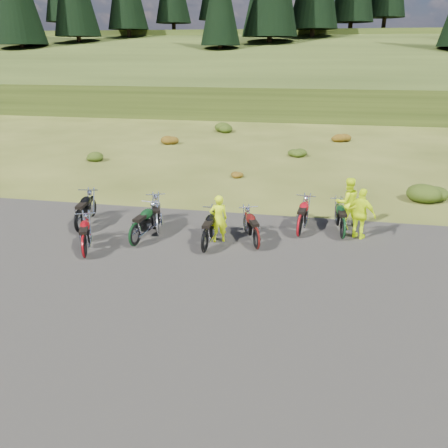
% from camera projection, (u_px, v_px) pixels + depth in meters
% --- Properties ---
extents(ground, '(300.00, 300.00, 0.00)m').
position_uv_depth(ground, '(202.00, 256.00, 13.66)').
color(ground, '#394115').
rests_on(ground, ground).
extents(gravel_pad, '(20.00, 12.00, 0.04)m').
position_uv_depth(gravel_pad, '(185.00, 288.00, 11.83)').
color(gravel_pad, black).
rests_on(gravel_pad, ground).
extents(hill_slope, '(300.00, 45.97, 9.37)m').
position_uv_depth(hill_slope, '(286.00, 97.00, 59.32)').
color(hill_slope, '#283612').
rests_on(hill_slope, ground).
extents(hill_plateau, '(300.00, 90.00, 9.17)m').
position_uv_depth(hill_plateau, '(298.00, 75.00, 114.11)').
color(hill_plateau, '#283612').
rests_on(hill_plateau, ground).
extents(shrub_1, '(1.03, 1.03, 0.61)m').
position_uv_depth(shrub_1, '(94.00, 155.00, 25.40)').
color(shrub_1, '#22360D').
rests_on(shrub_1, ground).
extents(shrub_2, '(1.30, 1.30, 0.77)m').
position_uv_depth(shrub_2, '(169.00, 139.00, 29.72)').
color(shrub_2, '#63340C').
rests_on(shrub_2, ground).
extents(shrub_3, '(1.56, 1.56, 0.92)m').
position_uv_depth(shrub_3, '(224.00, 126.00, 34.05)').
color(shrub_3, '#22360D').
rests_on(shrub_3, ground).
extents(shrub_4, '(0.77, 0.77, 0.45)m').
position_uv_depth(shrub_4, '(235.00, 173.00, 22.05)').
color(shrub_4, '#63340C').
rests_on(shrub_4, ground).
extents(shrub_5, '(1.03, 1.03, 0.61)m').
position_uv_depth(shrub_5, '(297.00, 151.00, 26.37)').
color(shrub_5, '#22360D').
rests_on(shrub_5, ground).
extents(shrub_6, '(1.30, 1.30, 0.77)m').
position_uv_depth(shrub_6, '(340.00, 136.00, 30.69)').
color(shrub_6, '#63340C').
rests_on(shrub_6, ground).
extents(shrub_7, '(1.56, 1.56, 0.92)m').
position_uv_depth(shrub_7, '(429.00, 190.00, 18.57)').
color(shrub_7, '#22360D').
rests_on(shrub_7, ground).
extents(motorcycle_0, '(1.10, 2.37, 1.19)m').
position_uv_depth(motorcycle_0, '(80.00, 233.00, 15.43)').
color(motorcycle_0, black).
rests_on(motorcycle_0, ground).
extents(motorcycle_1, '(1.40, 2.15, 1.07)m').
position_uv_depth(motorcycle_1, '(85.00, 258.00, 13.55)').
color(motorcycle_1, maroon).
rests_on(motorcycle_1, ground).
extents(motorcycle_2, '(1.03, 2.29, 1.16)m').
position_uv_depth(motorcycle_2, '(136.00, 246.00, 14.36)').
color(motorcycle_2, black).
rests_on(motorcycle_2, ground).
extents(motorcycle_3, '(1.38, 2.25, 1.12)m').
position_uv_depth(motorcycle_3, '(158.00, 235.00, 15.25)').
color(motorcycle_3, '#BCBDC2').
rests_on(motorcycle_3, ground).
extents(motorcycle_4, '(1.38, 2.15, 1.07)m').
position_uv_depth(motorcycle_4, '(256.00, 250.00, 14.12)').
color(motorcycle_4, '#490E0C').
rests_on(motorcycle_4, ground).
extents(motorcycle_5, '(0.74, 2.16, 1.13)m').
position_uv_depth(motorcycle_5, '(205.00, 253.00, 13.89)').
color(motorcycle_5, black).
rests_on(motorcycle_5, ground).
extents(motorcycle_6, '(1.02, 2.24, 1.13)m').
position_uv_depth(motorcycle_6, '(299.00, 237.00, 15.08)').
color(motorcycle_6, '#9E0B14').
rests_on(motorcycle_6, ground).
extents(motorcycle_7, '(0.87, 2.14, 1.09)m').
position_uv_depth(motorcycle_7, '(342.00, 239.00, 14.88)').
color(motorcycle_7, '#0E3216').
rests_on(motorcycle_7, ground).
extents(person_middle, '(0.69, 0.56, 1.62)m').
position_uv_depth(person_middle, '(218.00, 220.00, 14.38)').
color(person_middle, '#C7E40C').
rests_on(person_middle, ground).
extents(person_right_a, '(1.06, 0.95, 1.80)m').
position_uv_depth(person_right_a, '(347.00, 203.00, 15.67)').
color(person_right_a, '#C7E40C').
rests_on(person_right_a, ground).
extents(person_right_b, '(1.10, 0.89, 1.75)m').
position_uv_depth(person_right_b, '(361.00, 215.00, 14.62)').
color(person_right_b, '#C7E40C').
rests_on(person_right_b, ground).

